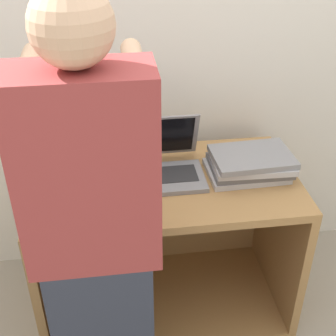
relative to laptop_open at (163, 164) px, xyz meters
name	(u,v)px	position (x,y,z in m)	size (l,w,h in m)	color
wall_back	(152,36)	(0.00, 0.36, 0.43)	(8.00, 0.05, 2.40)	silver
cart	(163,235)	(0.00, 0.02, -0.41)	(1.12, 0.62, 0.72)	#A87A47
laptop_open	(163,164)	(0.00, 0.00, 0.00)	(0.33, 0.31, 0.24)	gray
laptop_stack_left	(76,174)	(-0.36, -0.05, 0.01)	(0.35, 0.25, 0.13)	#232326
laptop_stack_right	(250,164)	(0.36, -0.05, 0.00)	(0.36, 0.25, 0.10)	#B7B7BC
person	(96,246)	(-0.28, -0.52, 0.04)	(0.40, 0.53, 1.61)	#2D3342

